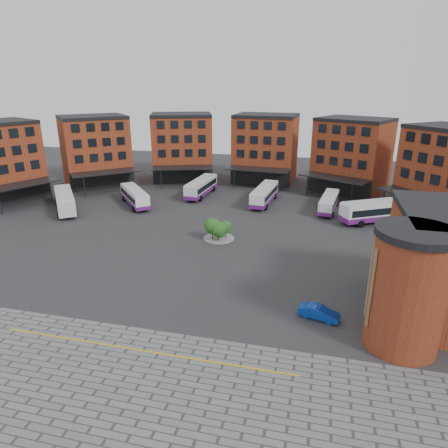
% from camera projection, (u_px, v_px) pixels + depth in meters
% --- Properties ---
extents(ground, '(160.00, 160.00, 0.00)m').
position_uv_depth(ground, '(177.00, 274.00, 46.74)').
color(ground, '#28282B').
rests_on(ground, ground).
extents(paving_zone, '(50.00, 22.00, 0.02)m').
position_uv_depth(paving_zone, '(92.00, 426.00, 26.17)').
color(paving_zone, slate).
rests_on(paving_zone, ground).
extents(yellow_line, '(26.00, 0.15, 0.02)m').
position_uv_depth(yellow_line, '(143.00, 351.00, 33.48)').
color(yellow_line, gold).
rests_on(yellow_line, paving_zone).
extents(main_building, '(94.14, 42.48, 14.60)m').
position_uv_depth(main_building, '(218.00, 155.00, 80.31)').
color(main_building, maroon).
rests_on(main_building, ground).
extents(tree_island, '(4.40, 4.40, 3.21)m').
position_uv_depth(tree_island, '(218.00, 229.00, 56.21)').
color(tree_island, gray).
rests_on(tree_island, ground).
extents(bus_a, '(9.49, 11.16, 3.39)m').
position_uv_depth(bus_a, '(65.00, 200.00, 68.81)').
color(bus_a, silver).
rests_on(bus_a, ground).
extents(bus_b, '(9.03, 9.98, 3.09)m').
position_uv_depth(bus_b, '(135.00, 196.00, 72.06)').
color(bus_b, white).
rests_on(bus_b, ground).
extents(bus_c, '(3.56, 11.73, 3.26)m').
position_uv_depth(bus_c, '(201.00, 187.00, 78.14)').
color(bus_c, white).
rests_on(bus_c, ground).
extents(bus_d, '(3.78, 11.64, 3.22)m').
position_uv_depth(bus_d, '(264.00, 194.00, 73.04)').
color(bus_d, white).
rests_on(bus_d, ground).
extents(bus_e, '(3.65, 10.24, 2.82)m').
position_uv_depth(bus_e, '(329.00, 202.00, 69.05)').
color(bus_e, white).
rests_on(bus_e, ground).
extents(bus_f, '(12.37, 8.78, 3.55)m').
position_uv_depth(bus_f, '(379.00, 211.00, 63.29)').
color(bus_f, white).
rests_on(bus_f, ground).
extents(blue_car, '(4.09, 2.27, 1.28)m').
position_uv_depth(blue_car, '(319.00, 312.00, 37.89)').
color(blue_car, '#0D3AB2').
rests_on(blue_car, ground).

